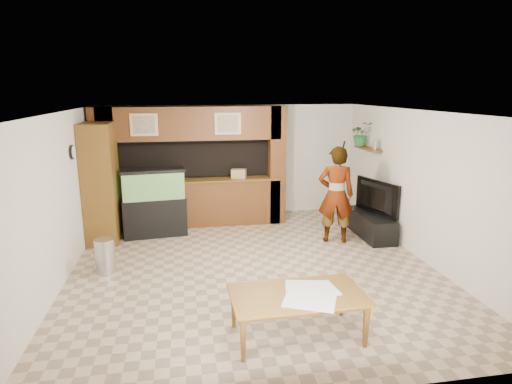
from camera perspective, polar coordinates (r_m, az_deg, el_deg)
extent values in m
plane|color=tan|center=(7.40, -0.43, -9.92)|extent=(6.50, 6.50, 0.00)
plane|color=white|center=(6.80, -0.47, 10.61)|extent=(6.50, 6.50, 0.00)
plane|color=silver|center=(10.15, -3.46, 4.17)|extent=(6.00, 0.00, 6.00)
plane|color=silver|center=(7.15, -24.89, -1.05)|extent=(0.00, 6.50, 6.50)
plane|color=silver|center=(8.03, 21.18, 0.78)|extent=(0.00, 6.50, 6.50)
cube|color=brown|center=(9.47, -8.26, -1.58)|extent=(3.80, 0.35, 1.00)
cube|color=brown|center=(9.35, -8.37, 1.50)|extent=(3.80, 0.43, 0.04)
cube|color=brown|center=(9.18, -8.63, 9.03)|extent=(3.80, 0.35, 0.70)
cube|color=brown|center=(9.43, -19.43, 2.70)|extent=(0.50, 0.35, 2.60)
cube|color=brown|center=(9.52, 2.79, 3.56)|extent=(0.35, 0.35, 2.60)
cube|color=black|center=(9.82, -8.55, 4.61)|extent=(4.20, 0.45, 0.85)
cube|color=tan|center=(9.01, -14.71, 8.66)|extent=(0.55, 0.03, 0.45)
cube|color=tan|center=(9.00, -14.72, 8.65)|extent=(0.43, 0.01, 0.35)
cube|color=tan|center=(9.03, -3.78, 9.08)|extent=(0.55, 0.03, 0.45)
cube|color=tan|center=(9.02, -3.77, 9.07)|extent=(0.43, 0.01, 0.35)
cylinder|color=black|center=(7.99, -23.32, 4.91)|extent=(0.04, 0.25, 0.25)
cylinder|color=white|center=(7.99, -23.14, 4.92)|extent=(0.01, 0.21, 0.21)
cube|color=brown|center=(9.59, 14.68, 5.63)|extent=(0.25, 0.90, 0.04)
cube|color=brown|center=(8.88, -19.97, 1.14)|extent=(0.58, 0.95, 2.33)
cylinder|color=#B2B2B7|center=(7.49, -19.45, -8.04)|extent=(0.32, 0.32, 0.58)
cube|color=black|center=(9.04, -13.30, -3.25)|extent=(1.26, 0.47, 0.79)
cube|color=#368850|center=(8.87, -13.53, 0.88)|extent=(1.21, 0.44, 0.55)
cube|color=black|center=(8.81, -13.64, 2.81)|extent=(1.26, 0.47, 0.06)
cube|color=black|center=(9.12, 15.03, -4.24)|extent=(0.52, 1.41, 0.47)
imported|color=black|center=(8.97, 15.25, -0.71)|extent=(0.50, 1.19, 0.69)
cube|color=tan|center=(9.29, 15.54, 6.10)|extent=(0.07, 0.16, 0.21)
imported|color=#2C7036|center=(9.85, 13.83, 7.54)|extent=(0.48, 0.42, 0.53)
imported|color=#8D724D|center=(8.45, 10.61, -0.37)|extent=(0.79, 0.62, 1.90)
cylinder|color=black|center=(8.14, 11.63, 6.18)|extent=(0.04, 0.10, 0.16)
imported|color=brown|center=(5.38, 5.60, -16.23)|extent=(1.62, 0.93, 0.56)
cube|color=silver|center=(5.12, 7.14, -14.21)|extent=(0.71, 0.63, 0.01)
cube|color=silver|center=(5.38, 7.63, -12.82)|extent=(0.62, 0.48, 0.01)
cube|color=silver|center=(5.45, 6.66, -12.42)|extent=(0.56, 0.46, 0.01)
cube|color=tan|center=(9.40, -2.31, 2.45)|extent=(0.35, 0.29, 0.20)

